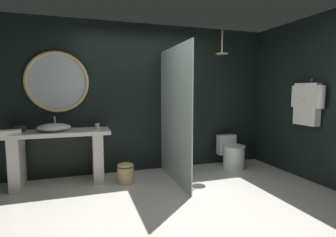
{
  "coord_description": "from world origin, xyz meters",
  "views": [
    {
      "loc": [
        -1.15,
        -2.77,
        1.45
      ],
      "look_at": [
        0.02,
        0.79,
        1.05
      ],
      "focal_mm": 28.34,
      "sensor_mm": 36.0,
      "label": 1
    }
  ],
  "objects_px": {
    "hanging_bathrobe": "(307,102)",
    "rain_shower_head": "(222,52)",
    "vessel_sink": "(54,127)",
    "tissue_box": "(20,129)",
    "tumbler_cup": "(97,126)",
    "toilet": "(232,154)",
    "waste_bin": "(126,173)",
    "round_wall_mirror": "(57,82)",
    "folded_hand_towel": "(9,132)"
  },
  "relations": [
    {
      "from": "tumbler_cup",
      "to": "round_wall_mirror",
      "type": "bearing_deg",
      "value": 153.53
    },
    {
      "from": "waste_bin",
      "to": "tissue_box",
      "type": "bearing_deg",
      "value": 167.27
    },
    {
      "from": "vessel_sink",
      "to": "tissue_box",
      "type": "height_order",
      "value": "vessel_sink"
    },
    {
      "from": "tumbler_cup",
      "to": "tissue_box",
      "type": "height_order",
      "value": "tumbler_cup"
    },
    {
      "from": "toilet",
      "to": "folded_hand_towel",
      "type": "relative_size",
      "value": 2.02
    },
    {
      "from": "tissue_box",
      "to": "round_wall_mirror",
      "type": "bearing_deg",
      "value": 23.07
    },
    {
      "from": "vessel_sink",
      "to": "round_wall_mirror",
      "type": "xyz_separation_m",
      "value": [
        0.05,
        0.29,
        0.69
      ]
    },
    {
      "from": "hanging_bathrobe",
      "to": "waste_bin",
      "type": "bearing_deg",
      "value": 164.19
    },
    {
      "from": "toilet",
      "to": "folded_hand_towel",
      "type": "height_order",
      "value": "folded_hand_towel"
    },
    {
      "from": "toilet",
      "to": "folded_hand_towel",
      "type": "bearing_deg",
      "value": -178.33
    },
    {
      "from": "vessel_sink",
      "to": "folded_hand_towel",
      "type": "xyz_separation_m",
      "value": [
        -0.56,
        -0.16,
        -0.03
      ]
    },
    {
      "from": "tumbler_cup",
      "to": "toilet",
      "type": "height_order",
      "value": "tumbler_cup"
    },
    {
      "from": "hanging_bathrobe",
      "to": "tissue_box",
      "type": "bearing_deg",
      "value": 165.27
    },
    {
      "from": "round_wall_mirror",
      "to": "waste_bin",
      "type": "height_order",
      "value": "round_wall_mirror"
    },
    {
      "from": "tissue_box",
      "to": "hanging_bathrobe",
      "type": "height_order",
      "value": "hanging_bathrobe"
    },
    {
      "from": "vessel_sink",
      "to": "waste_bin",
      "type": "bearing_deg",
      "value": -14.7
    },
    {
      "from": "tumbler_cup",
      "to": "folded_hand_towel",
      "type": "distance_m",
      "value": 1.2
    },
    {
      "from": "hanging_bathrobe",
      "to": "toilet",
      "type": "relative_size",
      "value": 1.23
    },
    {
      "from": "vessel_sink",
      "to": "rain_shower_head",
      "type": "xyz_separation_m",
      "value": [
        2.82,
        -0.0,
        1.24
      ]
    },
    {
      "from": "vessel_sink",
      "to": "rain_shower_head",
      "type": "bearing_deg",
      "value": -0.04
    },
    {
      "from": "tissue_box",
      "to": "round_wall_mirror",
      "type": "distance_m",
      "value": 0.91
    },
    {
      "from": "tissue_box",
      "to": "folded_hand_towel",
      "type": "height_order",
      "value": "tissue_box"
    },
    {
      "from": "tumbler_cup",
      "to": "hanging_bathrobe",
      "type": "bearing_deg",
      "value": -18.49
    },
    {
      "from": "rain_shower_head",
      "to": "toilet",
      "type": "bearing_deg",
      "value": -14.04
    },
    {
      "from": "tumbler_cup",
      "to": "tissue_box",
      "type": "bearing_deg",
      "value": 176.51
    },
    {
      "from": "vessel_sink",
      "to": "toilet",
      "type": "height_order",
      "value": "vessel_sink"
    },
    {
      "from": "round_wall_mirror",
      "to": "folded_hand_towel",
      "type": "bearing_deg",
      "value": -142.97
    },
    {
      "from": "round_wall_mirror",
      "to": "waste_bin",
      "type": "xyz_separation_m",
      "value": [
        0.97,
        -0.56,
        -1.41
      ]
    },
    {
      "from": "rain_shower_head",
      "to": "hanging_bathrobe",
      "type": "xyz_separation_m",
      "value": [
        0.93,
        -1.04,
        -0.87
      ]
    },
    {
      "from": "rain_shower_head",
      "to": "toilet",
      "type": "distance_m",
      "value": 1.88
    },
    {
      "from": "tumbler_cup",
      "to": "tissue_box",
      "type": "xyz_separation_m",
      "value": [
        -1.11,
        0.07,
        -0.0
      ]
    },
    {
      "from": "tissue_box",
      "to": "toilet",
      "type": "height_order",
      "value": "tissue_box"
    },
    {
      "from": "vessel_sink",
      "to": "folded_hand_towel",
      "type": "bearing_deg",
      "value": -163.58
    },
    {
      "from": "tissue_box",
      "to": "rain_shower_head",
      "type": "relative_size",
      "value": 0.33
    },
    {
      "from": "tumbler_cup",
      "to": "hanging_bathrobe",
      "type": "xyz_separation_m",
      "value": [
        3.12,
        -1.04,
        0.38
      ]
    },
    {
      "from": "vessel_sink",
      "to": "rain_shower_head",
      "type": "height_order",
      "value": "rain_shower_head"
    },
    {
      "from": "folded_hand_towel",
      "to": "toilet",
      "type": "bearing_deg",
      "value": 1.67
    },
    {
      "from": "vessel_sink",
      "to": "hanging_bathrobe",
      "type": "height_order",
      "value": "hanging_bathrobe"
    },
    {
      "from": "tumbler_cup",
      "to": "toilet",
      "type": "distance_m",
      "value": 2.5
    },
    {
      "from": "hanging_bathrobe",
      "to": "folded_hand_towel",
      "type": "relative_size",
      "value": 2.48
    },
    {
      "from": "toilet",
      "to": "folded_hand_towel",
      "type": "xyz_separation_m",
      "value": [
        -3.61,
        -0.11,
        0.6
      ]
    },
    {
      "from": "tumbler_cup",
      "to": "vessel_sink",
      "type": "bearing_deg",
      "value": -179.79
    },
    {
      "from": "round_wall_mirror",
      "to": "tumbler_cup",
      "type": "bearing_deg",
      "value": -26.47
    },
    {
      "from": "vessel_sink",
      "to": "waste_bin",
      "type": "relative_size",
      "value": 1.49
    },
    {
      "from": "toilet",
      "to": "tissue_box",
      "type": "bearing_deg",
      "value": 177.91
    },
    {
      "from": "hanging_bathrobe",
      "to": "rain_shower_head",
      "type": "bearing_deg",
      "value": 131.83
    },
    {
      "from": "round_wall_mirror",
      "to": "waste_bin",
      "type": "distance_m",
      "value": 1.81
    },
    {
      "from": "tumbler_cup",
      "to": "waste_bin",
      "type": "bearing_deg",
      "value": -34.67
    },
    {
      "from": "vessel_sink",
      "to": "tissue_box",
      "type": "distance_m",
      "value": 0.48
    },
    {
      "from": "folded_hand_towel",
      "to": "round_wall_mirror",
      "type": "bearing_deg",
      "value": 37.03
    }
  ]
}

